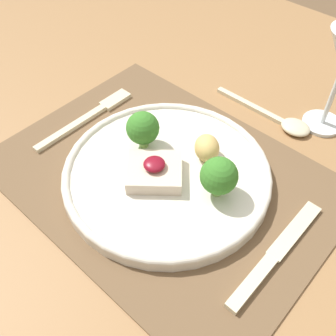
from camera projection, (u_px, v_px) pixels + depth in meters
dining_table at (164, 208)px, 0.63m from camera, size 1.41×1.22×0.74m
placemat at (164, 177)px, 0.57m from camera, size 0.48×0.35×0.00m
dinner_plate at (169, 170)px, 0.56m from camera, size 0.30×0.30×0.08m
fork at (91, 115)px, 0.66m from camera, size 0.02×0.19×0.01m
knife at (271, 260)px, 0.48m from camera, size 0.02×0.19×0.01m
spoon at (283, 121)px, 0.65m from camera, size 0.18×0.04×0.01m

